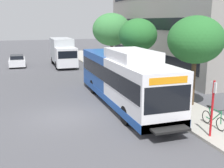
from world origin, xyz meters
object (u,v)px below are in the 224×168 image
Objects in this scene: bicycle_parked at (213,119)px; street_tree_near_stop at (196,40)px; transit_bus at (123,78)px; street_tree_far_block at (112,30)px; street_tree_mid_block at (138,35)px; parked_car_far_lane at (17,61)px; box_truck_background at (63,51)px; bus_stop_sign_pole at (212,104)px.

bicycle_parked is 5.23m from street_tree_near_stop.
street_tree_far_block is (3.86, 14.10, 2.63)m from transit_bus.
parked_car_far_lane is at bearing 129.40° from street_tree_mid_block.
parked_car_far_lane is at bearing 163.93° from box_truck_background.
box_truck_background is (-5.21, 2.88, -2.59)m from street_tree_far_block.
parked_car_far_lane is at bearing 157.23° from street_tree_far_block.
street_tree_near_stop reaches higher than parked_car_far_lane.
bus_stop_sign_pole is 0.37× the size of box_truck_background.
street_tree_near_stop is at bearing -26.13° from transit_bus.
street_tree_mid_block is 0.89× the size of street_tree_far_block.
street_tree_near_stop is 7.97m from street_tree_mid_block.
street_tree_far_block is at bearing 74.68° from transit_bus.
street_tree_mid_block reaches higher than parked_car_far_lane.
street_tree_mid_block is at bearing -91.73° from street_tree_far_block.
box_truck_background is at bearing 94.52° from transit_bus.
transit_bus is 6.96× the size of bicycle_parked.
street_tree_near_stop reaches higher than transit_bus.
bus_stop_sign_pole is (1.86, -6.42, -0.05)m from transit_bus.
street_tree_mid_block is (0.89, 11.56, 3.53)m from bicycle_parked.
transit_bus is 2.28× the size of street_tree_mid_block.
parked_car_far_lane is 0.64× the size of box_truck_background.
transit_bus is 7.44m from street_tree_mid_block.
street_tree_far_block reaches higher than bicycle_parked.
bus_stop_sign_pole is 23.61m from box_truck_background.
street_tree_mid_block reaches higher than transit_bus.
parked_car_far_lane is at bearing 108.74° from bus_stop_sign_pole.
street_tree_far_block is (1.14, 19.61, 3.77)m from bicycle_parked.
transit_bus is at bearing -105.32° from street_tree_far_block.
transit_bus is 6.68m from bus_stop_sign_pole.
bicycle_parked is at bearing -68.78° from parked_car_far_lane.
street_tree_near_stop reaches higher than bicycle_parked.
transit_bus is at bearing -85.48° from box_truck_background.
street_tree_far_block reaches higher than parked_car_far_lane.
street_tree_mid_block is at bearing 85.58° from bicycle_parked.
street_tree_far_block is 1.34× the size of parked_car_far_lane.
parked_car_far_lane is 5.57m from box_truck_background.
street_tree_far_block is at bearing -22.77° from parked_car_far_lane.
box_truck_background reaches higher than parked_car_far_lane.
street_tree_near_stop is 16.01m from street_tree_far_block.
bus_stop_sign_pole is 12.83m from street_tree_mid_block.
parked_car_far_lane is (-9.32, 24.00, 0.10)m from bicycle_parked.
transit_bus reaches higher than bicycle_parked.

